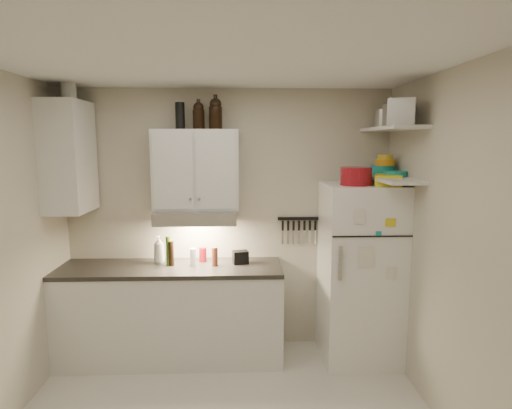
{
  "coord_description": "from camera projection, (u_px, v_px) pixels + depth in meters",
  "views": [
    {
      "loc": [
        0.12,
        -2.74,
        2.08
      ],
      "look_at": [
        0.25,
        0.9,
        1.55
      ],
      "focal_mm": 30.0,
      "sensor_mm": 36.0,
      "label": 1
    }
  ],
  "objects": [
    {
      "name": "ceiling",
      "position": [
        221.0,
        55.0,
        2.63
      ],
      "size": [
        3.2,
        3.0,
        0.02
      ],
      "primitive_type": "cube",
      "color": "white",
      "rests_on": "ground"
    },
    {
      "name": "back_wall",
      "position": [
        229.0,
        220.0,
        4.31
      ],
      "size": [
        3.2,
        0.02,
        2.6
      ],
      "primitive_type": "cube",
      "color": "#BEB7A2",
      "rests_on": "ground"
    },
    {
      "name": "right_wall",
      "position": [
        463.0,
        259.0,
        2.87
      ],
      "size": [
        0.02,
        3.0,
        2.6
      ],
      "primitive_type": "cube",
      "color": "#BEB7A2",
      "rests_on": "ground"
    },
    {
      "name": "base_cabinet",
      "position": [
        172.0,
        315.0,
        4.11
      ],
      "size": [
        2.1,
        0.6,
        0.88
      ],
      "primitive_type": "cube",
      "color": "silver",
      "rests_on": "floor"
    },
    {
      "name": "countertop",
      "position": [
        170.0,
        268.0,
        4.04
      ],
      "size": [
        2.1,
        0.62,
        0.04
      ],
      "primitive_type": "cube",
      "color": "#2A2724",
      "rests_on": "base_cabinet"
    },
    {
      "name": "upper_cabinet",
      "position": [
        196.0,
        170.0,
        4.05
      ],
      "size": [
        0.8,
        0.33,
        0.75
      ],
      "primitive_type": "cube",
      "color": "silver",
      "rests_on": "back_wall"
    },
    {
      "name": "side_cabinet",
      "position": [
        69.0,
        157.0,
        3.86
      ],
      "size": [
        0.33,
        0.55,
        1.0
      ],
      "primitive_type": "cube",
      "color": "silver",
      "rests_on": "left_wall"
    },
    {
      "name": "range_hood",
      "position": [
        197.0,
        216.0,
        4.05
      ],
      "size": [
        0.76,
        0.46,
        0.12
      ],
      "primitive_type": "cube",
      "color": "silver",
      "rests_on": "back_wall"
    },
    {
      "name": "fridge",
      "position": [
        360.0,
        273.0,
        4.07
      ],
      "size": [
        0.7,
        0.68,
        1.7
      ],
      "primitive_type": "cube",
      "color": "white",
      "rests_on": "floor"
    },
    {
      "name": "shelf_hi",
      "position": [
        392.0,
        129.0,
        3.75
      ],
      "size": [
        0.3,
        0.95,
        0.03
      ],
      "primitive_type": "cube",
      "color": "silver",
      "rests_on": "right_wall"
    },
    {
      "name": "shelf_lo",
      "position": [
        390.0,
        179.0,
        3.81
      ],
      "size": [
        0.3,
        0.95,
        0.03
      ],
      "primitive_type": "cube",
      "color": "silver",
      "rests_on": "right_wall"
    },
    {
      "name": "knife_strip",
      "position": [
        298.0,
        219.0,
        4.31
      ],
      "size": [
        0.42,
        0.02,
        0.03
      ],
      "primitive_type": "cube",
      "color": "black",
      "rests_on": "back_wall"
    },
    {
      "name": "dutch_oven",
      "position": [
        356.0,
        176.0,
        3.82
      ],
      "size": [
        0.29,
        0.29,
        0.16
      ],
      "primitive_type": "cylinder",
      "rotation": [
        0.0,
        0.0,
        -0.05
      ],
      "color": "maroon",
      "rests_on": "fridge"
    },
    {
      "name": "book_stack",
      "position": [
        388.0,
        180.0,
        3.81
      ],
      "size": [
        0.3,
        0.34,
        0.1
      ],
      "primitive_type": "cube",
      "rotation": [
        0.0,
        0.0,
        -0.31
      ],
      "color": "yellow",
      "rests_on": "fridge"
    },
    {
      "name": "spice_jar",
      "position": [
        365.0,
        180.0,
        3.81
      ],
      "size": [
        0.06,
        0.06,
        0.09
      ],
      "primitive_type": "cylinder",
      "rotation": [
        0.0,
        0.0,
        -0.15
      ],
      "color": "silver",
      "rests_on": "fridge"
    },
    {
      "name": "stock_pot",
      "position": [
        387.0,
        119.0,
        4.04
      ],
      "size": [
        0.27,
        0.27,
        0.17
      ],
      "primitive_type": "cylinder",
      "rotation": [
        0.0,
        0.0,
        -0.16
      ],
      "color": "silver",
      "rests_on": "shelf_hi"
    },
    {
      "name": "tin_a",
      "position": [
        396.0,
        115.0,
        3.65
      ],
      "size": [
        0.19,
        0.17,
        0.19
      ],
      "primitive_type": "cube",
      "rotation": [
        0.0,
        0.0,
        -0.01
      ],
      "color": "#AAAAAD",
      "rests_on": "shelf_hi"
    },
    {
      "name": "tin_b",
      "position": [
        402.0,
        112.0,
        3.4
      ],
      "size": [
        0.27,
        0.27,
        0.21
      ],
      "primitive_type": "cube",
      "rotation": [
        0.0,
        0.0,
        -0.42
      ],
      "color": "#AAAAAD",
      "rests_on": "shelf_hi"
    },
    {
      "name": "bowl_teal",
      "position": [
        382.0,
        170.0,
        4.04
      ],
      "size": [
        0.23,
        0.23,
        0.09
      ],
      "primitive_type": "cylinder",
      "color": "teal",
      "rests_on": "shelf_lo"
    },
    {
      "name": "bowl_orange",
      "position": [
        385.0,
        163.0,
        3.99
      ],
      "size": [
        0.18,
        0.18,
        0.05
      ],
      "primitive_type": "cylinder",
      "color": "orange",
      "rests_on": "bowl_teal"
    },
    {
      "name": "bowl_yellow",
      "position": [
        385.0,
        157.0,
        3.99
      ],
      "size": [
        0.14,
        0.14,
        0.05
      ],
      "primitive_type": "cylinder",
      "color": "gold",
      "rests_on": "bowl_orange"
    },
    {
      "name": "plates",
      "position": [
        395.0,
        174.0,
        3.84
      ],
      "size": [
        0.26,
        0.26,
        0.05
      ],
      "primitive_type": "cylinder",
      "rotation": [
        0.0,
        0.0,
        -0.3
      ],
      "color": "teal",
      "rests_on": "shelf_lo"
    },
    {
      "name": "growler_a",
      "position": [
        199.0,
        115.0,
        3.99
      ],
      "size": [
        0.13,
        0.13,
        0.26
      ],
      "primitive_type": null,
      "rotation": [
        0.0,
        0.0,
        -0.18
      ],
      "color": "black",
      "rests_on": "upper_cabinet"
    },
    {
      "name": "growler_b",
      "position": [
        216.0,
        113.0,
        3.97
      ],
      "size": [
        0.16,
        0.16,
        0.29
      ],
      "primitive_type": null,
      "rotation": [
        0.0,
        0.0,
        0.34
      ],
      "color": "black",
      "rests_on": "upper_cabinet"
    },
    {
      "name": "thermos_a",
      "position": [
        180.0,
        117.0,
        4.0
      ],
      "size": [
        0.1,
        0.1,
        0.23
      ],
      "primitive_type": "cylinder",
      "rotation": [
        0.0,
        0.0,
        0.35
      ],
      "color": "black",
      "rests_on": "upper_cabinet"
    },
    {
      "name": "thermos_b",
      "position": [
        180.0,
        116.0,
        3.98
      ],
      "size": [
        0.11,
        0.11,
        0.25
      ],
      "primitive_type": "cylinder",
      "rotation": [
        0.0,
        0.0,
        -0.42
      ],
      "color": "black",
      "rests_on": "upper_cabinet"
    },
    {
      "name": "side_jar",
      "position": [
        69.0,
        90.0,
        3.78
      ],
      "size": [
        0.17,
        0.17,
        0.18
      ],
      "primitive_type": "cylinder",
      "rotation": [
        0.0,
        0.0,
        0.34
      ],
      "color": "silver",
      "rests_on": "side_cabinet"
    },
    {
      "name": "soap_bottle",
      "position": [
        159.0,
        248.0,
        4.13
      ],
      "size": [
        0.15,
        0.15,
        0.3
      ],
      "primitive_type": "imported",
      "rotation": [
        0.0,
        0.0,
        -0.31
      ],
      "color": "silver",
      "rests_on": "countertop"
    },
    {
      "name": "pepper_mill",
      "position": [
        215.0,
        257.0,
        4.04
      ],
      "size": [
        0.07,
        0.07,
        0.18
      ],
      "primitive_type": "cylinder",
      "rotation": [
        0.0,
        0.0,
        -0.43
      ],
      "color": "brown",
      "rests_on": "countertop"
    },
    {
      "name": "oil_bottle",
      "position": [
        169.0,
        251.0,
        4.06
      ],
      "size": [
        0.07,
        0.07,
        0.28
      ],
      "primitive_type": "cylinder",
      "rotation": [
        0.0,
        0.0,
        -0.31
      ],
      "color": "#345715",
      "rests_on": "countertop"
    },
    {
      "name": "vinegar_bottle",
      "position": [
        171.0,
        254.0,
        4.04
      ],
      "size": [
        0.06,
        0.06,
        0.24
      ],
      "primitive_type": "cylinder",
      "rotation": [
        0.0,
        0.0,
        0.26
      ],
      "color": "black",
      "rests_on": "countertop"
    },
    {
      "name": "clear_bottle",
      "position": [
        193.0,
        257.0,
        4.04
      ],
      "size": [
        0.07,
        0.07,
        0.17
      ],
      "primitive_type": "cylinder",
      "rotation": [
        0.0,
        0.0,
        0.21
      ],
      "color": "silver",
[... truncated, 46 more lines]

